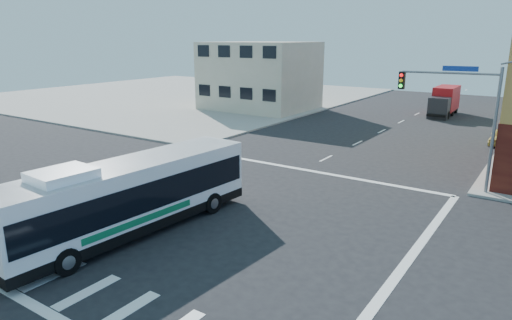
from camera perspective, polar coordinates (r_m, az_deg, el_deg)
The scene contains 7 objects.
ground at distance 22.90m, azimuth -5.48°, elevation -6.73°, with size 120.00×120.00×0.00m, color black.
sidewalk_nw at distance 71.21m, azimuth -9.53°, elevation 8.06°, with size 50.00×50.00×0.15m, color gray.
building_west at distance 55.72m, azimuth 0.47°, elevation 10.44°, with size 12.06×10.06×8.00m.
signal_mast_ne at distance 27.57m, azimuth 24.34°, elevation 6.45°, with size 7.91×1.13×8.07m.
transit_bus at distance 20.86m, azimuth -15.41°, elevation -4.26°, with size 3.45×12.33×3.61m.
box_truck at distance 55.54m, azimuth 22.47°, elevation 6.74°, with size 2.22×7.09×3.17m.
parked_car at distance 42.35m, azimuth 28.47°, elevation 2.61°, with size 1.61×4.00×1.36m, color #D0B951.
Camera 1 is at (13.62, -16.35, 8.46)m, focal length 32.00 mm.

